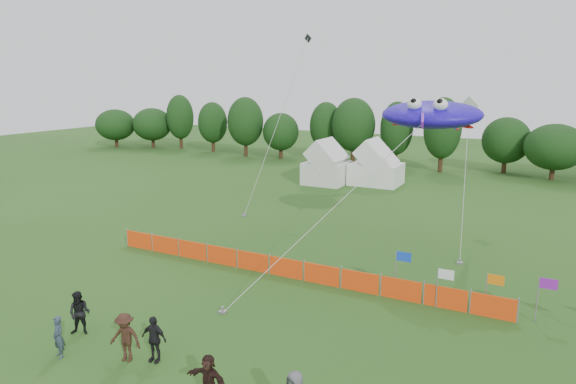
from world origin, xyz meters
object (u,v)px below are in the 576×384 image
at_px(spectator_b, 80,313).
at_px(stingray_kite, 434,115).
at_px(spectator_f, 208,378).
at_px(spectator_a, 58,337).
at_px(tent_right, 376,167).
at_px(spectator_d, 154,339).
at_px(barrier_fence, 286,268).
at_px(spectator_c, 125,337).
at_px(tent_left, 327,166).

height_order(spectator_b, stingray_kite, stingray_kite).
bearing_deg(spectator_f, spectator_a, -174.26).
bearing_deg(tent_right, spectator_d, -84.94).
bearing_deg(barrier_fence, spectator_c, -97.70).
height_order(spectator_d, stingray_kite, stingray_kite).
distance_m(barrier_fence, stingray_kite, 11.49).
bearing_deg(tent_left, spectator_b, -83.91).
bearing_deg(barrier_fence, spectator_d, -92.57).
bearing_deg(tent_left, spectator_f, -72.51).
distance_m(spectator_c, spectator_d, 1.02).
bearing_deg(tent_right, barrier_fence, -82.15).
relative_size(tent_right, barrier_fence, 0.22).
height_order(tent_right, spectator_a, tent_right).
bearing_deg(spectator_a, spectator_d, 40.22).
bearing_deg(stingray_kite, barrier_fence, -130.87).
distance_m(spectator_a, stingray_kite, 20.93).
relative_size(barrier_fence, stingray_kite, 1.19).
height_order(tent_right, stingray_kite, stingray_kite).
bearing_deg(stingray_kite, spectator_d, -110.93).
bearing_deg(tent_right, tent_left, -157.04).
bearing_deg(spectator_b, barrier_fence, 37.73).
relative_size(tent_left, spectator_d, 2.30).
relative_size(tent_right, spectator_d, 2.76).
bearing_deg(barrier_fence, stingray_kite, 49.13).
height_order(tent_left, spectator_d, tent_left).
relative_size(tent_left, stingray_kite, 0.22).
xyz_separation_m(spectator_c, spectator_d, (0.91, 0.47, -0.05)).
xyz_separation_m(spectator_d, stingray_kite, (6.06, 15.84, 7.24)).
height_order(tent_right, spectator_c, tent_right).
relative_size(tent_right, spectator_b, 2.67).
xyz_separation_m(spectator_b, spectator_d, (4.00, -0.17, -0.03)).
xyz_separation_m(spectator_b, spectator_c, (3.09, -0.64, 0.03)).
relative_size(spectator_a, spectator_b, 0.88).
xyz_separation_m(tent_left, tent_right, (4.40, 1.86, -0.07)).
bearing_deg(spectator_c, stingray_kite, 54.59).
distance_m(spectator_b, spectator_c, 3.16).
height_order(tent_right, spectator_b, tent_right).
bearing_deg(stingray_kite, spectator_c, -113.12).
bearing_deg(spectator_d, spectator_c, -159.17).
bearing_deg(spectator_a, spectator_f, 20.36).
bearing_deg(spectator_a, spectator_c, 38.46).
bearing_deg(spectator_b, stingray_kite, 30.80).
xyz_separation_m(tent_left, stingray_kite, (13.52, -16.84, 6.33)).
height_order(spectator_a, spectator_c, spectator_c).
height_order(spectator_c, spectator_d, spectator_c).
height_order(tent_right, spectator_d, tent_right).
height_order(tent_left, spectator_b, tent_left).
relative_size(tent_left, tent_right, 0.83).
xyz_separation_m(spectator_a, stingray_kite, (9.34, 17.24, 7.32)).
xyz_separation_m(tent_left, spectator_a, (4.18, -34.08, -0.98)).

